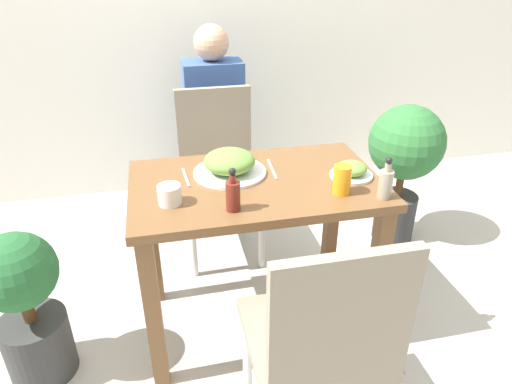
% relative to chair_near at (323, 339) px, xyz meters
% --- Properties ---
extents(ground_plane, '(16.00, 16.00, 0.00)m').
position_rel_chair_near_xyz_m(ground_plane, '(-0.06, 0.64, -0.51)').
color(ground_plane, '#B7B2A8').
extents(dining_table, '(0.98, 0.60, 0.73)m').
position_rel_chair_near_xyz_m(dining_table, '(-0.06, 0.64, 0.09)').
color(dining_table, brown).
rests_on(dining_table, ground_plane).
extents(chair_near, '(0.42, 0.42, 0.90)m').
position_rel_chair_near_xyz_m(chair_near, '(0.00, 0.00, 0.00)').
color(chair_near, gray).
rests_on(chair_near, ground_plane).
extents(chair_far, '(0.42, 0.42, 0.90)m').
position_rel_chair_near_xyz_m(chair_far, '(-0.13, 1.29, 0.00)').
color(chair_far, gray).
rests_on(chair_far, ground_plane).
extents(food_plate, '(0.29, 0.29, 0.10)m').
position_rel_chair_near_xyz_m(food_plate, '(-0.15, 0.72, 0.27)').
color(food_plate, white).
rests_on(food_plate, dining_table).
extents(side_plate, '(0.17, 0.17, 0.06)m').
position_rel_chair_near_xyz_m(side_plate, '(0.32, 0.59, 0.25)').
color(side_plate, white).
rests_on(side_plate, dining_table).
extents(drink_cup, '(0.08, 0.08, 0.07)m').
position_rel_chair_near_xyz_m(drink_cup, '(-0.40, 0.53, 0.26)').
color(drink_cup, silver).
rests_on(drink_cup, dining_table).
extents(juice_glass, '(0.07, 0.07, 0.11)m').
position_rel_chair_near_xyz_m(juice_glass, '(0.23, 0.47, 0.28)').
color(juice_glass, orange).
rests_on(juice_glass, dining_table).
extents(sauce_bottle, '(0.05, 0.05, 0.16)m').
position_rel_chair_near_xyz_m(sauce_bottle, '(-0.19, 0.44, 0.28)').
color(sauce_bottle, maroon).
rests_on(sauce_bottle, dining_table).
extents(condiment_bottle, '(0.05, 0.05, 0.16)m').
position_rel_chair_near_xyz_m(condiment_bottle, '(0.37, 0.41, 0.28)').
color(condiment_bottle, gray).
rests_on(condiment_bottle, dining_table).
extents(fork_utensil, '(0.02, 0.17, 0.00)m').
position_rel_chair_near_xyz_m(fork_utensil, '(-0.33, 0.72, 0.22)').
color(fork_utensil, silver).
rests_on(fork_utensil, dining_table).
extents(spoon_utensil, '(0.02, 0.19, 0.00)m').
position_rel_chair_near_xyz_m(spoon_utensil, '(0.02, 0.72, 0.22)').
color(spoon_utensil, silver).
rests_on(spoon_utensil, dining_table).
extents(potted_plant_left, '(0.29, 0.29, 0.65)m').
position_rel_chair_near_xyz_m(potted_plant_left, '(-0.97, 0.54, -0.16)').
color(potted_plant_left, '#333333').
rests_on(potted_plant_left, ground_plane).
extents(potted_plant_right, '(0.41, 0.41, 0.81)m').
position_rel_chair_near_xyz_m(potted_plant_right, '(0.88, 1.14, 0.01)').
color(potted_plant_right, '#333333').
rests_on(potted_plant_right, ground_plane).
extents(person_figure, '(0.34, 0.22, 1.17)m').
position_rel_chair_near_xyz_m(person_figure, '(-0.09, 1.69, 0.07)').
color(person_figure, '#2D3347').
rests_on(person_figure, ground_plane).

